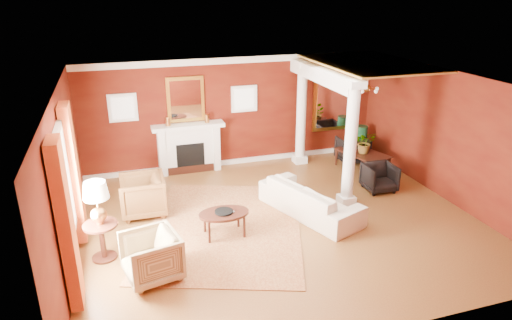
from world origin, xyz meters
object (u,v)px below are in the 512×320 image
object	(u,v)px
sofa	(311,194)
side_table	(98,208)
armchair_stripe	(151,254)
dining_table	(363,156)
coffee_table	(224,215)
armchair_leopard	(142,194)

from	to	relation	value
sofa	side_table	bearing A→B (deg)	75.26
armchair_stripe	dining_table	xyz separation A→B (m)	(5.81, 3.20, -0.06)
coffee_table	dining_table	distance (m)	4.86
armchair_stripe	coffee_table	bearing A→B (deg)	111.48
side_table	dining_table	bearing A→B (deg)	19.61
side_table	dining_table	size ratio (longest dim) A/B	1.07
armchair_leopard	side_table	xyz separation A→B (m)	(-0.82, -1.54, 0.53)
coffee_table	side_table	size ratio (longest dim) A/B	0.66
coffee_table	dining_table	bearing A→B (deg)	27.07
sofa	armchair_leopard	xyz separation A→B (m)	(-3.41, 1.07, 0.01)
armchair_stripe	side_table	world-z (taller)	side_table
side_table	coffee_table	bearing A→B (deg)	3.43
armchair_leopard	side_table	bearing A→B (deg)	-26.44
side_table	dining_table	world-z (taller)	side_table
sofa	dining_table	world-z (taller)	sofa
armchair_stripe	coffee_table	xyz separation A→B (m)	(1.48, 0.99, 0.01)
sofa	armchair_leopard	world-z (taller)	armchair_leopard
armchair_stripe	side_table	size ratio (longest dim) A/B	0.59
armchair_leopard	armchair_stripe	xyz separation A→B (m)	(-0.05, -2.39, -0.03)
sofa	dining_table	bearing A→B (deg)	-72.39
armchair_stripe	side_table	bearing A→B (deg)	-149.86
armchair_stripe	sofa	bearing A→B (deg)	98.72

